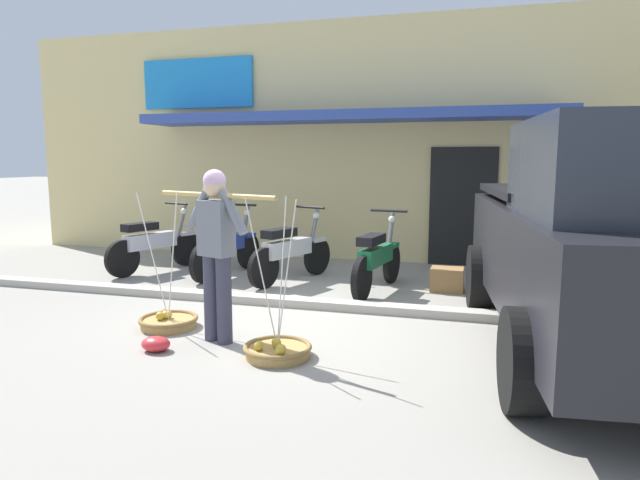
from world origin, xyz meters
TOP-DOWN VIEW (x-y plane):
  - ground_plane at (0.00, 0.00)m, footprint 90.00×90.00m
  - sidewalk_curb at (0.00, 0.70)m, footprint 20.00×0.24m
  - fruit_vendor at (-0.50, -0.79)m, footprint 1.46×0.58m
  - fruit_basket_left_side at (0.23, -1.06)m, footprint 0.63×0.63m
  - fruit_basket_right_side at (-1.22, -0.52)m, footprint 0.63×0.63m
  - motorcycle_nearest_shop at (-3.06, 2.12)m, footprint 0.77×1.73m
  - motorcycle_second_in_row at (-1.81, 2.15)m, footprint 0.54×1.81m
  - motorcycle_third_in_row at (-0.71, 2.02)m, footprint 0.77×1.73m
  - motorcycle_end_of_row at (0.63, 1.73)m, footprint 0.54×1.81m
  - parked_truck at (3.09, -0.21)m, footprint 2.54×4.87m
  - storefront_building at (-0.28, 6.56)m, footprint 13.00×6.00m
  - plastic_litter_bag at (-0.93, -1.22)m, footprint 0.28×0.22m
  - wooden_crate at (1.55, 2.05)m, footprint 0.44×0.36m

SIDE VIEW (x-z plane):
  - ground_plane at x=0.00m, z-range 0.00..0.00m
  - sidewalk_curb at x=0.00m, z-range 0.00..0.10m
  - plastic_litter_bag at x=-0.93m, z-range 0.00..0.14m
  - fruit_basket_left_side at x=0.23m, z-range -0.65..0.80m
  - fruit_basket_right_side at x=-1.22m, z-range -0.65..0.80m
  - wooden_crate at x=1.55m, z-range 0.00..0.32m
  - motorcycle_nearest_shop at x=-3.06m, z-range -0.09..1.00m
  - motorcycle_second_in_row at x=-1.81m, z-range -0.09..1.00m
  - motorcycle_third_in_row at x=-0.71m, z-range -0.09..1.00m
  - motorcycle_end_of_row at x=0.63m, z-range -0.09..1.00m
  - fruit_vendor at x=-0.50m, z-range 0.13..1.82m
  - parked_truck at x=3.09m, z-range -0.02..2.08m
  - storefront_building at x=-0.28m, z-range 0.00..4.20m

